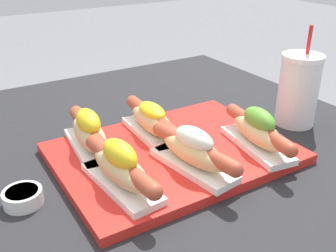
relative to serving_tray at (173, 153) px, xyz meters
name	(u,v)px	position (x,y,z in m)	size (l,w,h in m)	color
serving_tray	(173,153)	(0.00, 0.00, 0.00)	(0.43, 0.32, 0.02)	red
hot_dog_0	(121,167)	(-0.14, -0.06, 0.04)	(0.08, 0.21, 0.08)	white
hot_dog_1	(194,150)	(-0.01, -0.08, 0.04)	(0.08, 0.21, 0.08)	white
hot_dog_2	(258,131)	(0.14, -0.08, 0.04)	(0.08, 0.21, 0.08)	white
hot_dog_3	(89,133)	(-0.13, 0.08, 0.04)	(0.08, 0.21, 0.08)	white
hot_dog_4	(152,120)	(-0.01, 0.07, 0.04)	(0.07, 0.21, 0.07)	white
sauce_bowl	(23,197)	(-0.28, 0.00, 0.00)	(0.06, 0.06, 0.02)	white
drink_cup	(298,90)	(0.31, -0.01, 0.07)	(0.09, 0.09, 0.22)	white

